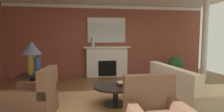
{
  "coord_description": "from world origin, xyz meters",
  "views": [
    {
      "loc": [
        -0.75,
        -4.06,
        1.5
      ],
      "look_at": [
        -0.02,
        1.08,
        1.0
      ],
      "focal_mm": 28.78,
      "sensor_mm": 36.0,
      "label": 1
    }
  ],
  "objects_px": {
    "sofa": "(182,89)",
    "table_lamp": "(32,51)",
    "vase_mantel_left": "(93,42)",
    "potted_plant": "(176,65)",
    "mantel_mirror": "(107,30)",
    "armchair_near_window": "(34,101)",
    "fireplace": "(107,62)",
    "side_table": "(33,87)",
    "vase_on_side_table": "(38,66)",
    "coffee_table": "(115,90)"
  },
  "relations": [
    {
      "from": "vase_mantel_left",
      "to": "potted_plant",
      "type": "relative_size",
      "value": 0.43
    },
    {
      "from": "table_lamp",
      "to": "vase_on_side_table",
      "type": "height_order",
      "value": "table_lamp"
    },
    {
      "from": "armchair_near_window",
      "to": "side_table",
      "type": "bearing_deg",
      "value": 106.79
    },
    {
      "from": "fireplace",
      "to": "side_table",
      "type": "distance_m",
      "value": 3.43
    },
    {
      "from": "sofa",
      "to": "potted_plant",
      "type": "distance_m",
      "value": 2.75
    },
    {
      "from": "fireplace",
      "to": "sofa",
      "type": "relative_size",
      "value": 0.85
    },
    {
      "from": "fireplace",
      "to": "sofa",
      "type": "xyz_separation_m",
      "value": [
        1.46,
        -3.06,
        -0.27
      ]
    },
    {
      "from": "table_lamp",
      "to": "fireplace",
      "type": "bearing_deg",
      "value": 54.01
    },
    {
      "from": "mantel_mirror",
      "to": "vase_on_side_table",
      "type": "bearing_deg",
      "value": -121.74
    },
    {
      "from": "mantel_mirror",
      "to": "armchair_near_window",
      "type": "bearing_deg",
      "value": -116.59
    },
    {
      "from": "side_table",
      "to": "vase_on_side_table",
      "type": "bearing_deg",
      "value": -38.66
    },
    {
      "from": "side_table",
      "to": "vase_mantel_left",
      "type": "bearing_deg",
      "value": 61.74
    },
    {
      "from": "coffee_table",
      "to": "table_lamp",
      "type": "xyz_separation_m",
      "value": [
        -1.86,
        0.3,
        0.89
      ]
    },
    {
      "from": "fireplace",
      "to": "side_table",
      "type": "height_order",
      "value": "fireplace"
    },
    {
      "from": "mantel_mirror",
      "to": "potted_plant",
      "type": "distance_m",
      "value": 3.01
    },
    {
      "from": "mantel_mirror",
      "to": "side_table",
      "type": "bearing_deg",
      "value": -124.84
    },
    {
      "from": "mantel_mirror",
      "to": "sofa",
      "type": "bearing_deg",
      "value": -65.3
    },
    {
      "from": "fireplace",
      "to": "mantel_mirror",
      "type": "distance_m",
      "value": 1.28
    },
    {
      "from": "mantel_mirror",
      "to": "side_table",
      "type": "relative_size",
      "value": 2.14
    },
    {
      "from": "armchair_near_window",
      "to": "vase_mantel_left",
      "type": "distance_m",
      "value": 3.81
    },
    {
      "from": "sofa",
      "to": "table_lamp",
      "type": "bearing_deg",
      "value": 175.28
    },
    {
      "from": "sofa",
      "to": "vase_mantel_left",
      "type": "height_order",
      "value": "vase_mantel_left"
    },
    {
      "from": "coffee_table",
      "to": "side_table",
      "type": "distance_m",
      "value": 1.88
    },
    {
      "from": "potted_plant",
      "to": "sofa",
      "type": "bearing_deg",
      "value": -114.53
    },
    {
      "from": "mantel_mirror",
      "to": "potted_plant",
      "type": "bearing_deg",
      "value": -14.86
    },
    {
      "from": "armchair_near_window",
      "to": "side_table",
      "type": "xyz_separation_m",
      "value": [
        -0.21,
        0.71,
        0.09
      ]
    },
    {
      "from": "mantel_mirror",
      "to": "potted_plant",
      "type": "height_order",
      "value": "mantel_mirror"
    },
    {
      "from": "potted_plant",
      "to": "fireplace",
      "type": "bearing_deg",
      "value": 167.65
    },
    {
      "from": "fireplace",
      "to": "sofa",
      "type": "distance_m",
      "value": 3.4
    },
    {
      "from": "fireplace",
      "to": "vase_on_side_table",
      "type": "height_order",
      "value": "fireplace"
    },
    {
      "from": "fireplace",
      "to": "coffee_table",
      "type": "xyz_separation_m",
      "value": [
        -0.16,
        -3.08,
        -0.23
      ]
    },
    {
      "from": "coffee_table",
      "to": "vase_mantel_left",
      "type": "xyz_separation_m",
      "value": [
        -0.39,
        3.03,
        1.04
      ]
    },
    {
      "from": "side_table",
      "to": "table_lamp",
      "type": "height_order",
      "value": "table_lamp"
    },
    {
      "from": "vase_on_side_table",
      "to": "potted_plant",
      "type": "distance_m",
      "value": 5.05
    },
    {
      "from": "table_lamp",
      "to": "potted_plant",
      "type": "distance_m",
      "value": 5.17
    },
    {
      "from": "fireplace",
      "to": "side_table",
      "type": "xyz_separation_m",
      "value": [
        -2.02,
        -2.77,
        -0.17
      ]
    },
    {
      "from": "table_lamp",
      "to": "vase_mantel_left",
      "type": "height_order",
      "value": "vase_mantel_left"
    },
    {
      "from": "side_table",
      "to": "armchair_near_window",
      "type": "bearing_deg",
      "value": -73.21
    },
    {
      "from": "side_table",
      "to": "table_lamp",
      "type": "xyz_separation_m",
      "value": [
        0.0,
        0.0,
        0.82
      ]
    },
    {
      "from": "sofa",
      "to": "armchair_near_window",
      "type": "xyz_separation_m",
      "value": [
        -3.27,
        -0.42,
        0.01
      ]
    },
    {
      "from": "sofa",
      "to": "vase_on_side_table",
      "type": "xyz_separation_m",
      "value": [
        -3.33,
        0.17,
        0.6
      ]
    },
    {
      "from": "mantel_mirror",
      "to": "side_table",
      "type": "distance_m",
      "value": 3.81
    },
    {
      "from": "sofa",
      "to": "vase_mantel_left",
      "type": "distance_m",
      "value": 3.78
    },
    {
      "from": "sofa",
      "to": "table_lamp",
      "type": "xyz_separation_m",
      "value": [
        -3.48,
        0.29,
        0.93
      ]
    },
    {
      "from": "potted_plant",
      "to": "table_lamp",
      "type": "bearing_deg",
      "value": -154.47
    },
    {
      "from": "coffee_table",
      "to": "side_table",
      "type": "relative_size",
      "value": 1.43
    },
    {
      "from": "fireplace",
      "to": "vase_on_side_table",
      "type": "distance_m",
      "value": 3.46
    },
    {
      "from": "armchair_near_window",
      "to": "vase_mantel_left",
      "type": "xyz_separation_m",
      "value": [
        1.25,
        3.43,
        1.07
      ]
    },
    {
      "from": "coffee_table",
      "to": "vase_mantel_left",
      "type": "height_order",
      "value": "vase_mantel_left"
    },
    {
      "from": "sofa",
      "to": "vase_on_side_table",
      "type": "height_order",
      "value": "vase_on_side_table"
    }
  ]
}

